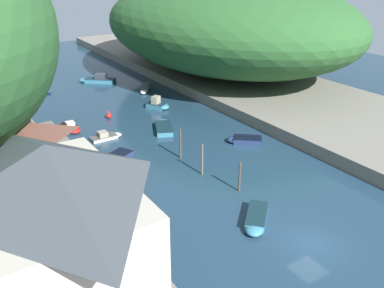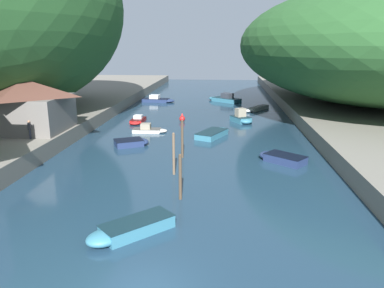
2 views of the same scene
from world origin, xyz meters
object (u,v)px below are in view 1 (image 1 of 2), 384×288
boat_small_dinghy (33,93)px  boat_white_cruiser (164,127)px  boathouse_shed (22,146)px  person_by_boathouse (135,254)px  boat_navy_launch (243,140)px  boat_far_upstream (71,127)px  boat_yellow_tender (145,89)px  channel_buoy_near (109,115)px  boat_mid_channel (106,136)px  person_on_quay (56,170)px  boat_far_right_bank (97,80)px  boat_near_quay (122,154)px  boat_moored_right (158,105)px  waterfront_building (54,211)px  boat_cabin_cruiser (256,220)px

boat_small_dinghy → boat_white_cruiser: (10.42, -24.25, -0.07)m
boathouse_shed → boat_white_cruiser: boathouse_shed is taller
person_by_boathouse → boat_navy_launch: bearing=-50.4°
boathouse_shed → boat_far_upstream: size_ratio=2.06×
boat_yellow_tender → channel_buoy_near: size_ratio=4.99×
boat_navy_launch → boat_mid_channel: bearing=92.7°
boat_mid_channel → boat_navy_launch: (13.36, -10.06, 0.04)m
boat_small_dinghy → person_on_quay: bearing=-2.7°
boat_far_upstream → boat_far_right_bank: (11.04, 19.49, 0.19)m
boat_yellow_tender → person_on_quay: person_on_quay is taller
boat_near_quay → boat_moored_right: (11.40, 12.31, 0.22)m
boat_small_dinghy → boat_white_cruiser: 26.40m
boat_mid_channel → boat_small_dinghy: bearing=-174.5°
boat_white_cruiser → boat_navy_launch: size_ratio=1.32×
waterfront_building → person_by_boathouse: size_ratio=8.36×
waterfront_building → channel_buoy_near: bearing=62.4°
boat_moored_right → channel_buoy_near: size_ratio=3.34×
person_by_boathouse → boathouse_shed: bearing=13.6°
boat_mid_channel → boat_yellow_tender: boat_mid_channel is taller
boat_near_quay → person_on_quay: person_on_quay is taller
boat_far_right_bank → boat_cabin_cruiser: size_ratio=1.36×
boat_yellow_tender → boat_mid_channel: bearing=83.3°
person_by_boathouse → boat_far_upstream: bearing=-5.4°
boathouse_shed → boat_near_quay: size_ratio=2.14×
boathouse_shed → boat_mid_channel: bearing=31.5°
person_on_quay → person_by_boathouse: bearing=168.5°
boat_far_upstream → boat_small_dinghy: (-0.32, 17.98, 0.10)m
boat_far_right_bank → channel_buoy_near: size_ratio=5.55×
boat_cabin_cruiser → boat_navy_launch: boat_cabin_cruiser is taller
boat_far_right_bank → boat_small_dinghy: bearing=137.4°
boat_near_quay → boat_moored_right: bearing=110.2°
waterfront_building → boat_far_right_bank: waterfront_building is taller
boat_white_cruiser → person_on_quay: 18.79m
boat_far_right_bank → person_on_quay: (-17.32, -34.72, 2.04)m
boat_small_dinghy → boat_mid_channel: 23.36m
boat_yellow_tender → waterfront_building: bearing=90.1°
boat_cabin_cruiser → boat_yellow_tender: 40.90m
boat_near_quay → person_by_boathouse: person_by_boathouse is taller
boat_mid_channel → boat_white_cruiser: bearing=80.0°
boat_small_dinghy → person_by_boathouse: bearing=1.5°
boathouse_shed → person_on_quay: bearing=-59.2°
boat_yellow_tender → person_by_boathouse: 46.10m
boat_small_dinghy → boat_moored_right: boat_moored_right is taller
boat_far_upstream → person_on_quay: person_on_quay is taller
boat_navy_launch → boat_near_quay: bearing=112.9°
boat_yellow_tender → boat_white_cruiser: bearing=104.3°
boat_small_dinghy → boat_cabin_cruiser: (6.44, -47.07, -0.03)m
boat_far_upstream → boat_near_quay: size_ratio=1.04×
boat_far_upstream → boat_navy_launch: 22.09m
boat_mid_channel → boat_yellow_tender: bearing=138.0°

